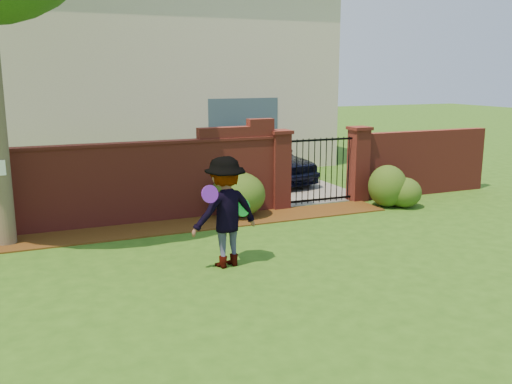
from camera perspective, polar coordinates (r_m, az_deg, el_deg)
name	(u,v)px	position (r m, az deg, el deg)	size (l,w,h in m)	color
ground	(251,277)	(9.09, -0.48, -8.57)	(80.00, 80.00, 0.01)	#2B5415
mulch_bed	(147,230)	(11.87, -11.01, -3.75)	(11.10, 1.08, 0.03)	#3E220B
brick_wall	(87,185)	(12.14, -16.74, 0.73)	(8.70, 0.31, 2.16)	maroon
brick_wall_return	(422,163)	(15.61, 16.47, 2.87)	(4.00, 0.25, 1.70)	maroon
pillar_left	(280,169)	(13.34, 2.40, 2.33)	(0.50, 0.50, 1.88)	maroon
pillar_right	(358,163)	(14.41, 10.33, 2.87)	(0.50, 0.50, 1.88)	maroon
iron_gate	(320,170)	(13.86, 6.51, 2.20)	(1.78, 0.03, 1.60)	black
driveway	(256,177)	(17.54, -0.01, 1.52)	(3.20, 8.00, 0.01)	slate
house	(145,74)	(20.31, -11.22, 11.67)	(12.40, 6.40, 6.30)	beige
car	(266,159)	(16.62, 1.01, 3.36)	(1.65, 4.10, 1.40)	black
paper_notice	(0,168)	(11.20, -24.54, 2.23)	(0.20, 0.01, 0.28)	white
shrub_left	(238,194)	(12.65, -1.85, -0.25)	(1.24, 1.24, 1.02)	#224414
shrub_middle	(387,186)	(13.95, 13.18, 0.60)	(0.93, 0.93, 1.02)	#224414
shrub_right	(404,192)	(14.02, 14.80, -0.05)	(0.82, 0.82, 0.73)	#224414
man	(226,212)	(9.30, -3.04, -2.08)	(1.20, 0.69, 1.86)	gray
frisbee_purple	(210,194)	(8.87, -4.70, -0.21)	(0.29, 0.29, 0.03)	#641BA9
frisbee_green	(243,208)	(9.40, -1.34, -1.60)	(0.30, 0.30, 0.03)	green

